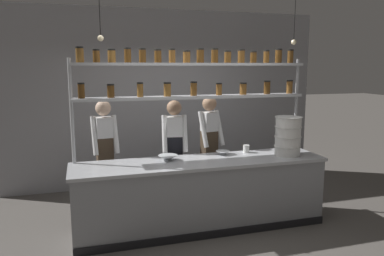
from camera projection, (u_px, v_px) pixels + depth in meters
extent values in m
plane|color=#5B5651|center=(201.00, 227.00, 5.05)|extent=(40.00, 40.00, 0.00)
cube|color=#939399|center=(166.00, 99.00, 6.76)|extent=(5.74, 0.12, 3.12)
cube|color=gray|center=(201.00, 196.00, 4.97)|extent=(3.28, 0.72, 0.88)
cube|color=#B7BABF|center=(201.00, 162.00, 4.90)|extent=(3.34, 0.76, 0.04)
cube|color=black|center=(210.00, 235.00, 4.69)|extent=(3.28, 0.03, 0.10)
cylinder|color=#B7BABF|center=(74.00, 148.00, 4.73)|extent=(0.04, 0.04, 2.24)
cylinder|color=#B7BABF|center=(295.00, 135.00, 5.62)|extent=(0.04, 0.04, 2.24)
cube|color=#B7BABF|center=(194.00, 97.00, 5.07)|extent=(3.18, 0.28, 0.04)
cylinder|color=#513314|center=(81.00, 91.00, 4.65)|extent=(0.08, 0.08, 0.18)
cylinder|color=black|center=(81.00, 83.00, 4.63)|extent=(0.09, 0.09, 0.02)
cylinder|color=#513314|center=(111.00, 92.00, 4.75)|extent=(0.09, 0.09, 0.16)
cylinder|color=black|center=(111.00, 85.00, 4.73)|extent=(0.09, 0.09, 0.02)
cylinder|color=brown|center=(140.00, 90.00, 4.85)|extent=(0.08, 0.08, 0.17)
cylinder|color=black|center=(140.00, 83.00, 4.84)|extent=(0.08, 0.08, 0.02)
cylinder|color=brown|center=(167.00, 90.00, 4.95)|extent=(0.10, 0.10, 0.17)
cylinder|color=black|center=(167.00, 83.00, 4.94)|extent=(0.10, 0.10, 0.02)
cylinder|color=brown|center=(194.00, 89.00, 5.06)|extent=(0.09, 0.09, 0.17)
cylinder|color=black|center=(194.00, 82.00, 5.04)|extent=(0.09, 0.09, 0.02)
cylinder|color=brown|center=(219.00, 90.00, 5.16)|extent=(0.08, 0.08, 0.15)
cylinder|color=black|center=(219.00, 84.00, 5.15)|extent=(0.08, 0.08, 0.02)
cylinder|color=brown|center=(243.00, 89.00, 5.26)|extent=(0.10, 0.10, 0.15)
cylinder|color=black|center=(243.00, 83.00, 5.25)|extent=(0.10, 0.10, 0.02)
cylinder|color=#513314|center=(267.00, 88.00, 5.37)|extent=(0.09, 0.09, 0.17)
cylinder|color=black|center=(267.00, 81.00, 5.35)|extent=(0.09, 0.09, 0.02)
cylinder|color=brown|center=(290.00, 87.00, 5.47)|extent=(0.09, 0.09, 0.18)
cylinder|color=black|center=(290.00, 81.00, 5.45)|extent=(0.09, 0.09, 0.02)
cube|color=#B7BABF|center=(194.00, 64.00, 5.00)|extent=(3.18, 0.28, 0.04)
cylinder|color=brown|center=(80.00, 55.00, 4.57)|extent=(0.10, 0.10, 0.17)
cylinder|color=black|center=(79.00, 47.00, 4.56)|extent=(0.10, 0.10, 0.02)
cylinder|color=brown|center=(96.00, 57.00, 4.63)|extent=(0.09, 0.09, 0.15)
cylinder|color=black|center=(96.00, 50.00, 4.62)|extent=(0.09, 0.09, 0.02)
cylinder|color=brown|center=(112.00, 57.00, 4.68)|extent=(0.10, 0.10, 0.15)
cylinder|color=black|center=(111.00, 50.00, 4.67)|extent=(0.10, 0.10, 0.02)
cylinder|color=#513314|center=(128.00, 56.00, 4.74)|extent=(0.09, 0.09, 0.17)
cylinder|color=black|center=(127.00, 48.00, 4.72)|extent=(0.09, 0.09, 0.02)
cylinder|color=#513314|center=(142.00, 56.00, 4.79)|extent=(0.09, 0.09, 0.16)
cylinder|color=black|center=(142.00, 49.00, 4.78)|extent=(0.09, 0.09, 0.02)
cylinder|color=#513314|center=(158.00, 57.00, 4.85)|extent=(0.09, 0.09, 0.15)
cylinder|color=black|center=(158.00, 50.00, 4.84)|extent=(0.10, 0.10, 0.02)
cylinder|color=brown|center=(172.00, 57.00, 4.90)|extent=(0.09, 0.09, 0.16)
cylinder|color=black|center=(172.00, 49.00, 4.89)|extent=(0.09, 0.09, 0.02)
cylinder|color=brown|center=(187.00, 57.00, 4.96)|extent=(0.10, 0.10, 0.14)
cylinder|color=black|center=(187.00, 51.00, 4.95)|extent=(0.10, 0.10, 0.02)
cylinder|color=#513314|center=(200.00, 56.00, 5.01)|extent=(0.10, 0.10, 0.17)
cylinder|color=black|center=(200.00, 49.00, 4.99)|extent=(0.10, 0.10, 0.02)
cylinder|color=#513314|center=(215.00, 56.00, 5.07)|extent=(0.09, 0.09, 0.17)
cylinder|color=black|center=(215.00, 49.00, 5.05)|extent=(0.10, 0.10, 0.02)
cylinder|color=brown|center=(228.00, 58.00, 5.12)|extent=(0.09, 0.09, 0.15)
cylinder|color=black|center=(228.00, 51.00, 5.11)|extent=(0.10, 0.10, 0.02)
cylinder|color=brown|center=(241.00, 57.00, 5.18)|extent=(0.10, 0.10, 0.17)
cylinder|color=black|center=(241.00, 50.00, 5.16)|extent=(0.10, 0.10, 0.02)
cylinder|color=#513314|center=(253.00, 58.00, 5.23)|extent=(0.09, 0.09, 0.14)
cylinder|color=black|center=(254.00, 52.00, 5.22)|extent=(0.09, 0.09, 0.02)
cylinder|color=brown|center=(266.00, 57.00, 5.29)|extent=(0.08, 0.08, 0.16)
cylinder|color=black|center=(267.00, 51.00, 5.27)|extent=(0.08, 0.08, 0.02)
cylinder|color=#513314|center=(278.00, 57.00, 5.34)|extent=(0.10, 0.10, 0.18)
cylinder|color=black|center=(279.00, 50.00, 5.32)|extent=(0.10, 0.10, 0.02)
cylinder|color=brown|center=(290.00, 57.00, 5.39)|extent=(0.08, 0.08, 0.17)
cylinder|color=black|center=(291.00, 50.00, 5.38)|extent=(0.09, 0.09, 0.02)
cylinder|color=black|center=(101.00, 190.00, 5.31)|extent=(0.11, 0.11, 0.81)
cylinder|color=black|center=(112.00, 188.00, 5.37)|extent=(0.11, 0.11, 0.81)
cube|color=#473828|center=(105.00, 150.00, 5.25)|extent=(0.24, 0.19, 0.35)
cube|color=white|center=(104.00, 127.00, 5.20)|extent=(0.24, 0.20, 0.29)
sphere|color=beige|center=(103.00, 108.00, 5.15)|extent=(0.21, 0.21, 0.21)
cylinder|color=white|center=(94.00, 136.00, 5.10)|extent=(0.10, 0.25, 0.53)
cylinder|color=white|center=(116.00, 134.00, 5.21)|extent=(0.10, 0.25, 0.53)
cylinder|color=black|center=(169.00, 186.00, 5.47)|extent=(0.11, 0.11, 0.80)
cylinder|color=black|center=(180.00, 186.00, 5.49)|extent=(0.11, 0.11, 0.80)
cube|color=black|center=(174.00, 148.00, 5.39)|extent=(0.24, 0.20, 0.35)
cube|color=white|center=(174.00, 126.00, 5.34)|extent=(0.25, 0.21, 0.28)
sphere|color=#A37A5B|center=(174.00, 108.00, 5.29)|extent=(0.21, 0.21, 0.21)
cylinder|color=white|center=(164.00, 134.00, 5.28)|extent=(0.11, 0.25, 0.53)
cylinder|color=white|center=(185.00, 134.00, 5.31)|extent=(0.11, 0.25, 0.53)
cylinder|color=black|center=(205.00, 180.00, 5.75)|extent=(0.11, 0.11, 0.82)
cylinder|color=black|center=(213.00, 179.00, 5.83)|extent=(0.11, 0.11, 0.82)
cube|color=#473828|center=(209.00, 142.00, 5.69)|extent=(0.25, 0.22, 0.35)
cube|color=white|center=(209.00, 122.00, 5.64)|extent=(0.26, 0.23, 0.29)
sphere|color=#A37A5B|center=(209.00, 104.00, 5.60)|extent=(0.22, 0.22, 0.22)
cylinder|color=white|center=(203.00, 129.00, 5.53)|extent=(0.13, 0.26, 0.54)
cylinder|color=white|center=(219.00, 128.00, 5.68)|extent=(0.13, 0.26, 0.54)
cylinder|color=white|center=(287.00, 151.00, 5.17)|extent=(0.34, 0.34, 0.12)
cylinder|color=silver|center=(287.00, 146.00, 5.16)|extent=(0.37, 0.37, 0.01)
cylinder|color=white|center=(288.00, 141.00, 5.15)|extent=(0.34, 0.34, 0.12)
cylinder|color=silver|center=(288.00, 137.00, 5.14)|extent=(0.37, 0.37, 0.01)
cylinder|color=white|center=(288.00, 132.00, 5.13)|extent=(0.34, 0.34, 0.12)
cylinder|color=silver|center=(288.00, 127.00, 5.11)|extent=(0.37, 0.37, 0.01)
cylinder|color=white|center=(288.00, 122.00, 5.10)|extent=(0.34, 0.34, 0.12)
cylinder|color=silver|center=(289.00, 117.00, 5.09)|extent=(0.37, 0.37, 0.01)
cylinder|color=silver|center=(168.00, 160.00, 4.90)|extent=(0.12, 0.12, 0.01)
cone|color=silver|center=(168.00, 158.00, 4.89)|extent=(0.26, 0.26, 0.07)
cylinder|color=silver|center=(223.00, 154.00, 5.21)|extent=(0.09, 0.09, 0.01)
cone|color=silver|center=(223.00, 153.00, 5.21)|extent=(0.20, 0.20, 0.05)
cylinder|color=silver|center=(246.00, 149.00, 5.34)|extent=(0.09, 0.09, 0.11)
cylinder|color=black|center=(99.00, 11.00, 4.25)|extent=(0.01, 0.01, 0.61)
sphere|color=#F9E5B2|center=(101.00, 38.00, 4.30)|extent=(0.07, 0.07, 0.07)
cylinder|color=black|center=(295.00, 19.00, 4.96)|extent=(0.01, 0.01, 0.61)
sphere|color=#F9E5B2|center=(294.00, 42.00, 5.01)|extent=(0.07, 0.07, 0.07)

